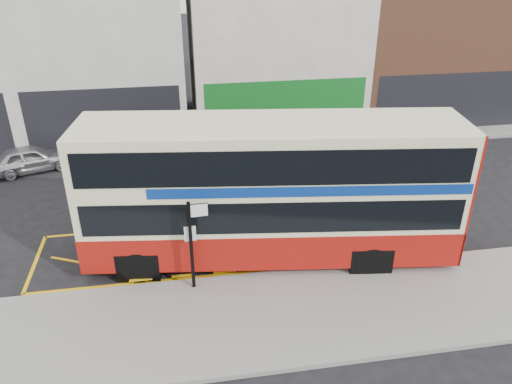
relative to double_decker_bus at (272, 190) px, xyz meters
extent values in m
plane|color=black|center=(-0.77, -0.76, -2.47)|extent=(120.00, 120.00, 0.00)
cube|color=gray|center=(-0.77, -3.06, -2.40)|extent=(40.00, 4.00, 0.15)
cube|color=gray|center=(-0.77, -1.14, -2.40)|extent=(40.00, 0.15, 0.15)
cube|color=gray|center=(-0.77, 10.24, -2.40)|extent=(50.00, 3.00, 0.15)
cube|color=silver|center=(-6.27, 14.24, 2.03)|extent=(8.00, 8.00, 9.00)
cube|color=black|center=(-6.27, 10.26, -0.87)|extent=(7.36, 0.06, 3.20)
cube|color=black|center=(-6.27, 10.28, -1.07)|extent=(5.60, 0.04, 2.00)
cube|color=white|center=(2.73, 14.24, 1.78)|extent=(9.00, 8.00, 8.50)
cube|color=#11651E|center=(2.73, 10.26, -0.87)|extent=(8.28, 0.06, 3.20)
cube|color=black|center=(2.73, 10.28, -1.07)|extent=(6.30, 0.04, 2.00)
cube|color=#93573A|center=(11.73, 14.24, 1.28)|extent=(9.00, 8.00, 7.50)
cube|color=black|center=(11.73, 10.26, -0.87)|extent=(8.28, 0.06, 3.20)
cube|color=black|center=(11.73, 10.28, -1.07)|extent=(6.30, 0.04, 2.00)
cube|color=#EFEAB5|center=(-0.04, 0.00, 0.06)|extent=(11.98, 4.14, 4.32)
cube|color=maroon|center=(-0.04, 0.00, -1.51)|extent=(12.02, 4.18, 1.17)
cube|color=maroon|center=(5.76, -0.74, 0.06)|extent=(0.40, 2.69, 4.32)
cube|color=black|center=(-0.04, 0.00, -0.23)|extent=(11.52, 4.14, 1.01)
cube|color=black|center=(-0.04, 0.00, 1.37)|extent=(11.52, 4.14, 1.07)
cube|color=navy|center=(1.02, -0.13, 0.62)|extent=(9.66, 3.89, 0.32)
cube|color=black|center=(-5.84, 0.75, -0.50)|extent=(0.37, 2.44, 1.71)
cube|color=black|center=(-5.84, 0.75, 1.37)|extent=(0.37, 2.44, 1.07)
cube|color=black|center=(-5.83, 0.75, 0.51)|extent=(0.29, 1.86, 0.37)
cube|color=#EFEAB5|center=(-0.04, 0.00, 2.17)|extent=(11.96, 4.03, 0.13)
cylinder|color=black|center=(-4.32, -0.67, -1.94)|extent=(1.10, 0.43, 1.07)
cylinder|color=black|center=(-4.01, 1.74, -1.94)|extent=(1.10, 0.43, 1.07)
cylinder|color=black|center=(2.88, -1.59, -1.94)|extent=(1.10, 0.43, 1.07)
cylinder|color=black|center=(3.19, 0.81, -1.94)|extent=(1.10, 0.43, 1.07)
cube|color=black|center=(-2.66, -1.45, -0.87)|extent=(0.10, 0.10, 2.90)
cube|color=white|center=(-2.37, -1.43, 0.29)|extent=(0.52, 0.07, 0.43)
cube|color=white|center=(-2.67, -1.39, -0.49)|extent=(0.34, 0.05, 0.48)
imported|color=#AEAEB3|center=(-9.48, 8.45, -1.86)|extent=(3.86, 2.53, 1.22)
imported|color=#393B40|center=(-0.74, 8.76, -1.71)|extent=(4.61, 1.64, 1.52)
imported|color=#BEBEBE|center=(8.22, 8.24, -1.81)|extent=(4.68, 2.09, 1.33)
cylinder|color=black|center=(8.29, 11.26, -1.63)|extent=(0.24, 0.24, 1.68)
camera|label=1|loc=(-2.79, -13.71, 7.16)|focal=35.00mm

